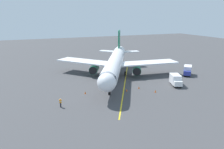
# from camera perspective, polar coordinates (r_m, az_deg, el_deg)

# --- Properties ---
(ground_plane) EXTENTS (220.00, 220.00, 0.00)m
(ground_plane) POSITION_cam_1_polar(r_m,az_deg,el_deg) (62.29, 1.26, -0.74)
(ground_plane) COLOR #424244
(apron_lead_in_line) EXTENTS (19.32, 35.25, 0.01)m
(apron_lead_in_line) POSITION_cam_1_polar(r_m,az_deg,el_deg) (56.80, 3.15, -2.30)
(apron_lead_in_line) COLOR yellow
(apron_lead_in_line) RESTS_ON ground
(airplane) EXTENTS (31.17, 36.99, 11.50)m
(airplane) POSITION_cam_1_polar(r_m,az_deg,el_deg) (61.35, 0.76, 2.87)
(airplane) COLOR white
(airplane) RESTS_ON ground
(ground_crew_marshaller) EXTENTS (0.46, 0.37, 1.71)m
(ground_crew_marshaller) POSITION_cam_1_polar(r_m,az_deg,el_deg) (43.62, -12.57, -6.79)
(ground_crew_marshaller) COLOR #23232D
(ground_crew_marshaller) RESTS_ON ground
(box_truck_near_nose) EXTENTS (4.55, 4.70, 2.62)m
(box_truck_near_nose) POSITION_cam_1_polar(r_m,az_deg,el_deg) (67.59, 18.12, 0.97)
(box_truck_near_nose) COLOR #2D3899
(box_truck_near_nose) RESTS_ON ground
(box_truck_portside) EXTENTS (3.52, 5.00, 2.62)m
(box_truck_portside) POSITION_cam_1_polar(r_m,az_deg,el_deg) (57.06, 15.44, -1.30)
(box_truck_portside) COLOR white
(box_truck_portside) RESTS_ON ground
(safety_cone_nose_left) EXTENTS (0.32, 0.32, 0.55)m
(safety_cone_nose_left) POSITION_cam_1_polar(r_m,az_deg,el_deg) (51.37, 3.63, -3.85)
(safety_cone_nose_left) COLOR #F2590F
(safety_cone_nose_left) RESTS_ON ground
(safety_cone_nose_right) EXTENTS (0.32, 0.32, 0.55)m
(safety_cone_nose_right) POSITION_cam_1_polar(r_m,az_deg,el_deg) (51.43, 10.64, -4.06)
(safety_cone_nose_right) COLOR #F2590F
(safety_cone_nose_right) RESTS_ON ground
(safety_cone_wing_port) EXTENTS (0.32, 0.32, 0.55)m
(safety_cone_wing_port) POSITION_cam_1_polar(r_m,az_deg,el_deg) (53.37, 6.64, -3.20)
(safety_cone_wing_port) COLOR #F2590F
(safety_cone_wing_port) RESTS_ON ground
(safety_cone_wing_starboard) EXTENTS (0.32, 0.32, 0.55)m
(safety_cone_wing_starboard) POSITION_cam_1_polar(r_m,az_deg,el_deg) (50.02, -6.61, -4.45)
(safety_cone_wing_starboard) COLOR #F2590F
(safety_cone_wing_starboard) RESTS_ON ground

